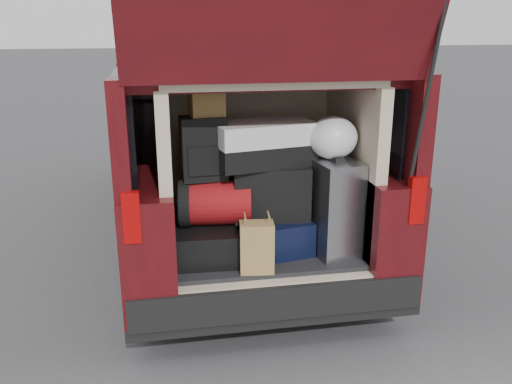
# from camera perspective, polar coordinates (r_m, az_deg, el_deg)

# --- Properties ---
(ground) EXTENTS (80.00, 80.00, 0.00)m
(ground) POSITION_cam_1_polar(r_m,az_deg,el_deg) (3.94, 1.28, -14.24)
(ground) COLOR #3B3B3E
(ground) RESTS_ON ground
(minivan) EXTENTS (1.90, 5.35, 2.77)m
(minivan) POSITION_cam_1_polar(r_m,az_deg,el_deg) (5.30, -2.66, 4.93)
(minivan) COLOR black
(minivan) RESTS_ON ground
(load_floor) EXTENTS (1.24, 1.05, 0.55)m
(load_floor) POSITION_cam_1_polar(r_m,az_deg,el_deg) (4.04, 0.52, -8.89)
(load_floor) COLOR black
(load_floor) RESTS_ON ground
(black_hardshell) EXTENTS (0.42, 0.57, 0.22)m
(black_hardshell) POSITION_cam_1_polar(r_m,az_deg,el_deg) (3.70, -5.27, -5.01)
(black_hardshell) COLOR black
(black_hardshell) RESTS_ON load_floor
(navy_hardshell) EXTENTS (0.54, 0.62, 0.24)m
(navy_hardshell) POSITION_cam_1_polar(r_m,az_deg,el_deg) (3.80, 1.49, -4.17)
(navy_hardshell) COLOR black
(navy_hardshell) RESTS_ON load_floor
(silver_roller) EXTENTS (0.34, 0.48, 0.65)m
(silver_roller) POSITION_cam_1_polar(r_m,az_deg,el_deg) (3.70, 7.93, -1.49)
(silver_roller) COLOR silver
(silver_roller) RESTS_ON load_floor
(kraft_bag) EXTENTS (0.23, 0.16, 0.33)m
(kraft_bag) POSITION_cam_1_polar(r_m,az_deg,el_deg) (3.43, 0.09, -5.84)
(kraft_bag) COLOR #AC874D
(kraft_bag) RESTS_ON load_floor
(red_duffel) EXTENTS (0.50, 0.36, 0.31)m
(red_duffel) POSITION_cam_1_polar(r_m,az_deg,el_deg) (3.62, -4.35, -1.04)
(red_duffel) COLOR maroon
(red_duffel) RESTS_ON black_hardshell
(black_soft_case) EXTENTS (0.53, 0.34, 0.37)m
(black_soft_case) POSITION_cam_1_polar(r_m,az_deg,el_deg) (3.68, 1.52, 0.08)
(black_soft_case) COLOR black
(black_soft_case) RESTS_ON navy_hardshell
(backpack) EXTENTS (0.30, 0.20, 0.42)m
(backpack) POSITION_cam_1_polar(r_m,az_deg,el_deg) (3.54, -5.53, 4.59)
(backpack) COLOR black
(backpack) RESTS_ON red_duffel
(twotone_duffel) EXTENTS (0.70, 0.45, 0.29)m
(twotone_duffel) POSITION_cam_1_polar(r_m,az_deg,el_deg) (3.60, 0.79, 5.11)
(twotone_duffel) COLOR silver
(twotone_duffel) RESTS_ON black_soft_case
(grocery_sack_lower) EXTENTS (0.23, 0.20, 0.19)m
(grocery_sack_lower) POSITION_cam_1_polar(r_m,az_deg,el_deg) (3.51, -5.23, 9.55)
(grocery_sack_lower) COLOR brown
(grocery_sack_lower) RESTS_ON backpack
(plastic_bag_right) EXTENTS (0.36, 0.34, 0.28)m
(plastic_bag_right) POSITION_cam_1_polar(r_m,az_deg,el_deg) (3.61, 8.09, 5.69)
(plastic_bag_right) COLOR white
(plastic_bag_right) RESTS_ON silver_roller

